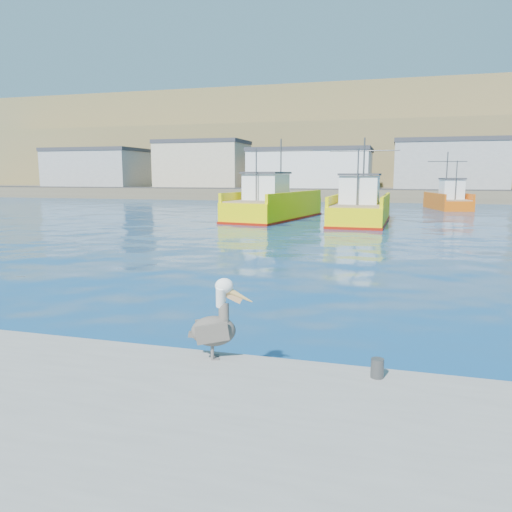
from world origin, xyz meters
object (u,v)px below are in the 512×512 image
Objects in this scene: trawler_yellow_b at (361,209)px; boat_orange at (448,200)px; trawler_yellow_a at (274,206)px; pelican at (216,324)px.

boat_orange is at bearing 66.50° from trawler_yellow_b.
trawler_yellow_a reaches higher than trawler_yellow_b.
trawler_yellow_a is 22.29m from boat_orange.
pelican is (-8.00, -48.86, 0.08)m from boat_orange.
trawler_yellow_b is at bearing -113.50° from boat_orange.
trawler_yellow_a is at bearing 168.66° from trawler_yellow_b.
boat_orange is 6.04× the size of pelican.
pelican is at bearing -99.30° from boat_orange.
pelican is at bearing -90.34° from trawler_yellow_b.
trawler_yellow_b is 8.17× the size of pelican.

